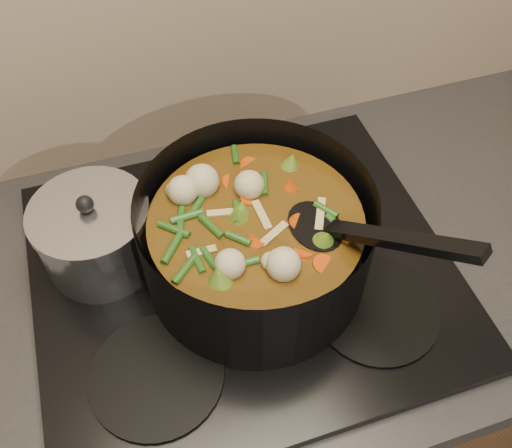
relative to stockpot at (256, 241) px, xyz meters
name	(u,v)px	position (x,y,z in m)	size (l,w,h in m)	color
counter	(247,391)	(-0.02, 0.01, -0.55)	(2.64, 0.64, 0.91)	brown
stovetop	(243,271)	(-0.02, 0.01, -0.08)	(0.62, 0.54, 0.03)	black
stockpot	(256,241)	(0.00, 0.00, 0.00)	(0.42, 0.42, 0.24)	black
saucepan	(96,235)	(-0.22, 0.10, -0.02)	(0.17, 0.17, 0.14)	silver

